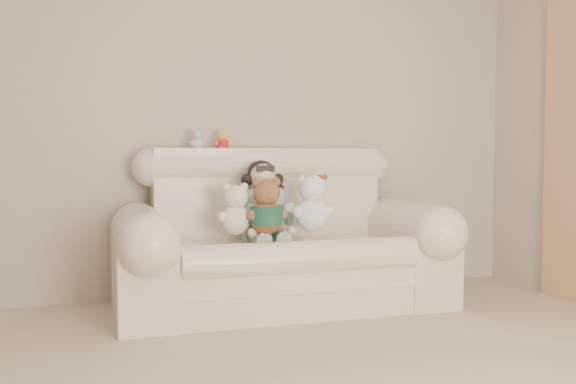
% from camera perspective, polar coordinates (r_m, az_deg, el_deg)
% --- Properties ---
extents(wall_back, '(4.50, 0.00, 4.50)m').
position_cam_1_polar(wall_back, '(4.46, -6.28, 7.42)').
color(wall_back, '#B8A892').
rests_on(wall_back, ground).
extents(sofa, '(2.10, 0.95, 1.03)m').
position_cam_1_polar(sofa, '(4.07, -0.43, -3.23)').
color(sofa, '#F4DFC5').
rests_on(sofa, floor).
extents(seated_child, '(0.35, 0.41, 0.54)m').
position_cam_1_polar(seated_child, '(4.10, -2.28, -0.75)').
color(seated_child, '#34733E').
rests_on(seated_child, sofa).
extents(brown_teddy, '(0.27, 0.21, 0.40)m').
position_cam_1_polar(brown_teddy, '(3.86, -1.95, -0.79)').
color(brown_teddy, brown).
rests_on(brown_teddy, sofa).
extents(white_cat, '(0.34, 0.30, 0.43)m').
position_cam_1_polar(white_cat, '(3.98, 2.16, -0.48)').
color(white_cat, white).
rests_on(white_cat, sofa).
extents(cream_teddy, '(0.25, 0.20, 0.37)m').
position_cam_1_polar(cream_teddy, '(3.87, -4.72, -1.08)').
color(cream_teddy, beige).
rests_on(cream_teddy, sofa).
extents(yellow_mini_bear, '(0.12, 0.10, 0.17)m').
position_cam_1_polar(yellow_mini_bear, '(4.33, -5.89, 4.82)').
color(yellow_mini_bear, yellow).
rests_on(yellow_mini_bear, sofa).
extents(grey_mini_plush, '(0.13, 0.11, 0.17)m').
position_cam_1_polar(grey_mini_plush, '(4.26, -8.13, 4.85)').
color(grey_mini_plush, silver).
rests_on(grey_mini_plush, sofa).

